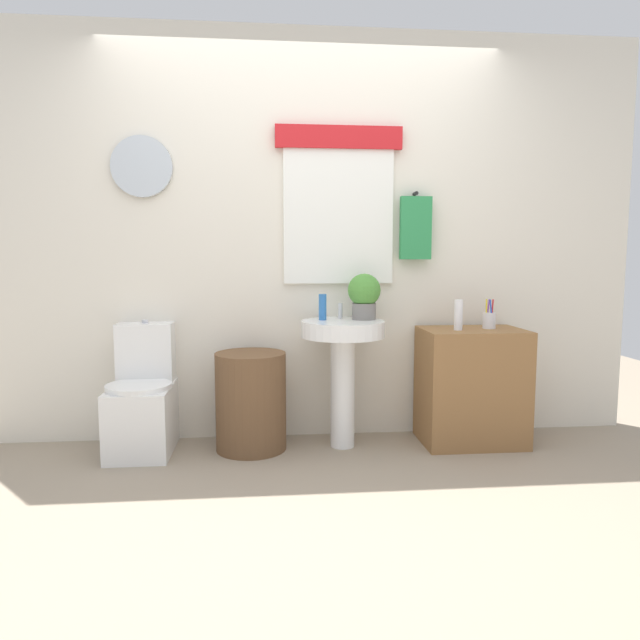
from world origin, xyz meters
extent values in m
plane|color=gray|center=(0.00, 0.00, 0.00)|extent=(8.00, 8.00, 0.00)
cube|color=silver|center=(0.00, 1.15, 1.30)|extent=(4.40, 0.10, 2.60)
cube|color=white|center=(0.23, 1.08, 1.44)|extent=(0.70, 0.03, 0.86)
cube|color=red|center=(0.23, 1.07, 1.92)|extent=(0.80, 0.04, 0.14)
cylinder|color=silver|center=(-0.99, 1.08, 1.73)|extent=(0.37, 0.03, 0.37)
cylinder|color=black|center=(0.72, 1.07, 1.58)|extent=(0.02, 0.06, 0.02)
cube|color=#2D894C|center=(0.72, 1.05, 1.36)|extent=(0.20, 0.05, 0.40)
cube|color=white|center=(-0.99, 0.85, 0.20)|extent=(0.36, 0.50, 0.40)
cylinder|color=white|center=(-0.99, 0.79, 0.42)|extent=(0.38, 0.38, 0.03)
cube|color=white|center=(-0.99, 1.02, 0.59)|extent=(0.34, 0.18, 0.36)
cylinder|color=silver|center=(-0.99, 1.02, 0.78)|extent=(0.04, 0.04, 0.02)
cylinder|color=brown|center=(-0.34, 0.85, 0.30)|extent=(0.43, 0.43, 0.60)
cylinder|color=white|center=(0.23, 0.85, 0.34)|extent=(0.15, 0.15, 0.69)
cylinder|color=white|center=(0.23, 0.85, 0.74)|extent=(0.51, 0.51, 0.10)
cylinder|color=silver|center=(0.23, 0.97, 0.84)|extent=(0.03, 0.03, 0.10)
cube|color=olive|center=(1.05, 0.85, 0.36)|extent=(0.63, 0.44, 0.73)
cylinder|color=#2D6BB7|center=(0.11, 0.90, 0.87)|extent=(0.05, 0.05, 0.16)
cylinder|color=slate|center=(0.37, 0.91, 0.84)|extent=(0.15, 0.15, 0.10)
sphere|color=#4C8E38|center=(0.37, 0.91, 0.97)|extent=(0.20, 0.20, 0.20)
cylinder|color=white|center=(0.94, 0.81, 0.82)|extent=(0.05, 0.05, 0.19)
cylinder|color=silver|center=(1.16, 0.87, 0.78)|extent=(0.08, 0.08, 0.10)
cylinder|color=red|center=(1.17, 0.87, 0.82)|extent=(0.01, 0.03, 0.18)
cylinder|color=purple|center=(1.15, 0.89, 0.82)|extent=(0.03, 0.01, 0.18)
cylinder|color=yellow|center=(1.14, 0.87, 0.82)|extent=(0.01, 0.02, 0.18)
cylinder|color=blue|center=(1.16, 0.85, 0.82)|extent=(0.03, 0.02, 0.18)
camera|label=1|loc=(-0.24, -2.57, 1.17)|focal=31.91mm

